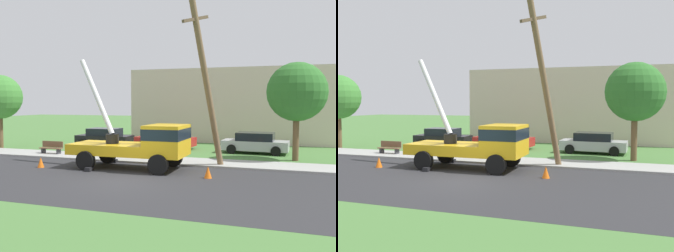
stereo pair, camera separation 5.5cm
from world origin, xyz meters
The scene contains 14 objects.
ground_plane centered at (0.00, 12.00, 0.00)m, with size 120.00×120.00×0.00m, color #477538.
road_asphalt centered at (0.00, 0.00, 0.00)m, with size 80.00×8.99×0.01m, color #2B2B2D.
sidewalk_strip centered at (0.00, 5.78, 0.05)m, with size 80.00×2.57×0.10m, color #9E9E99.
utility_truck centered at (-0.37, 2.92, 1.41)m, with size 6.78×3.20×5.98m.
leaning_utility_pole centered at (2.68, 4.14, 4.50)m, with size 1.72×2.84×8.77m.
traffic_cone_ahead centered at (3.33, 1.75, 0.28)m, with size 0.36×0.36×0.56m, color orange.
traffic_cone_behind centered at (-5.78, 1.60, 0.28)m, with size 0.36×0.36×0.56m, color orange.
parked_sedan_black centered at (-7.22, 11.35, 0.71)m, with size 4.44×2.08×1.42m.
parked_sedan_red centered at (-2.13, 11.42, 0.71)m, with size 4.53×2.25×1.42m.
parked_sedan_silver centered at (4.54, 10.99, 0.71)m, with size 4.48×2.16×1.42m.
park_bench centered at (-8.20, 5.85, 0.46)m, with size 1.60×0.45×0.90m.
roadside_tree_near centered at (-14.03, 7.59, 3.87)m, with size 3.32×3.32×5.55m.
roadside_tree_far centered at (7.15, 8.47, 4.09)m, with size 3.51×3.51×5.87m.
lowrise_building_backdrop centered at (1.93, 19.13, 3.20)m, with size 18.00×6.00×6.40m, color beige.
Camera 1 is at (7.06, -14.86, 3.51)m, focal length 39.73 mm.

